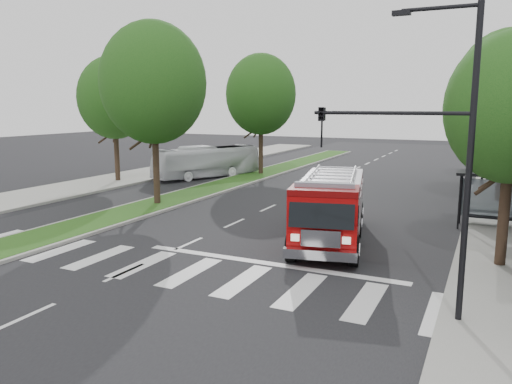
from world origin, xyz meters
TOP-DOWN VIEW (x-y plane):
  - ground at (0.00, 0.00)m, footprint 140.00×140.00m
  - sidewalk_left at (-14.50, 10.00)m, footprint 5.00×80.00m
  - median at (-6.00, 18.00)m, footprint 3.00×50.00m
  - bus_shelter at (11.20, 8.15)m, footprint 3.20×1.60m
  - tree_right_mid at (11.50, 14.00)m, footprint 5.60×5.60m
  - tree_right_far at (11.50, 24.00)m, footprint 5.00×5.00m
  - tree_median_near at (-6.00, 6.00)m, footprint 5.80×5.80m
  - tree_median_far at (-6.00, 20.00)m, footprint 5.60×5.60m
  - tree_left_mid at (-14.00, 12.00)m, footprint 5.20×5.20m
  - streetlight_right_near at (9.61, -3.50)m, footprint 4.08×0.22m
  - streetlight_right_far at (10.35, 20.00)m, footprint 2.11×0.20m
  - fire_engine at (5.06, 2.99)m, footprint 4.21×8.70m
  - city_bus at (-9.25, 16.92)m, footprint 5.67×9.03m

SIDE VIEW (x-z plane):
  - ground at x=0.00m, z-range 0.00..0.00m
  - sidewalk_left at x=-14.50m, z-range 0.00..0.15m
  - median at x=-6.00m, z-range 0.00..0.16m
  - city_bus at x=-9.25m, z-range 0.00..2.50m
  - fire_engine at x=5.06m, z-range -0.06..2.84m
  - bus_shelter at x=11.20m, z-range 0.73..3.34m
  - streetlight_right_far at x=10.35m, z-range 0.48..8.48m
  - streetlight_right_near at x=9.61m, z-range 0.67..8.67m
  - tree_right_far at x=11.50m, z-range 1.47..10.20m
  - tree_left_mid at x=-14.00m, z-range 1.58..10.74m
  - tree_right_mid at x=11.50m, z-range 1.63..11.35m
  - tree_median_far at x=-6.00m, z-range 1.63..11.35m
  - tree_median_near at x=-6.00m, z-range 1.73..11.89m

